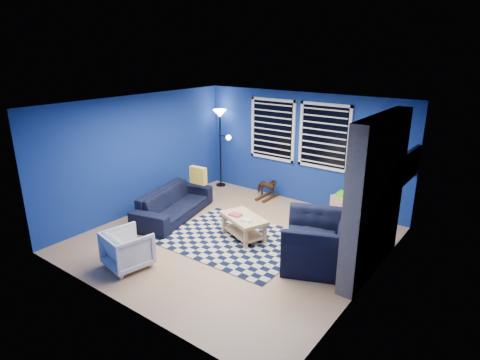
# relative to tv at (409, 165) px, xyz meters

# --- Properties ---
(floor) EXTENTS (5.00, 5.00, 0.00)m
(floor) POSITION_rel_tv_xyz_m (-2.45, -2.00, -1.40)
(floor) COLOR tan
(floor) RESTS_ON ground
(ceiling) EXTENTS (5.00, 5.00, 0.00)m
(ceiling) POSITION_rel_tv_xyz_m (-2.45, -2.00, 1.10)
(ceiling) COLOR white
(ceiling) RESTS_ON wall_back
(wall_back) EXTENTS (5.00, 0.00, 5.00)m
(wall_back) POSITION_rel_tv_xyz_m (-2.45, 0.50, -0.15)
(wall_back) COLOR navy
(wall_back) RESTS_ON floor
(wall_left) EXTENTS (0.00, 5.00, 5.00)m
(wall_left) POSITION_rel_tv_xyz_m (-4.95, -2.00, -0.15)
(wall_left) COLOR navy
(wall_left) RESTS_ON floor
(wall_right) EXTENTS (0.00, 5.00, 5.00)m
(wall_right) POSITION_rel_tv_xyz_m (0.05, -2.00, -0.15)
(wall_right) COLOR navy
(wall_right) RESTS_ON floor
(fireplace) EXTENTS (0.65, 2.00, 2.50)m
(fireplace) POSITION_rel_tv_xyz_m (-0.09, -1.50, -0.20)
(fireplace) COLOR gray
(fireplace) RESTS_ON floor
(window_left) EXTENTS (1.17, 0.06, 1.42)m
(window_left) POSITION_rel_tv_xyz_m (-3.20, 0.46, 0.20)
(window_left) COLOR black
(window_left) RESTS_ON wall_back
(window_right) EXTENTS (1.17, 0.06, 1.42)m
(window_right) POSITION_rel_tv_xyz_m (-1.90, 0.46, 0.20)
(window_right) COLOR black
(window_right) RESTS_ON wall_back
(tv) EXTENTS (0.07, 1.00, 0.58)m
(tv) POSITION_rel_tv_xyz_m (0.00, 0.00, 0.00)
(tv) COLOR black
(tv) RESTS_ON wall_right
(rug) EXTENTS (2.52, 2.03, 0.02)m
(rug) POSITION_rel_tv_xyz_m (-2.41, -2.00, -1.39)
(rug) COLOR black
(rug) RESTS_ON floor
(sofa) EXTENTS (2.20, 1.30, 0.60)m
(sofa) POSITION_rel_tv_xyz_m (-4.10, -1.90, -1.10)
(sofa) COLOR black
(sofa) RESTS_ON floor
(armchair_big) EXTENTS (1.58, 1.49, 0.81)m
(armchair_big) POSITION_rel_tv_xyz_m (-0.80, -1.86, -0.99)
(armchair_big) COLOR black
(armchair_big) RESTS_ON floor
(armchair_bent) EXTENTS (0.78, 0.80, 0.62)m
(armchair_bent) POSITION_rel_tv_xyz_m (-3.23, -3.78, -1.09)
(armchair_bent) COLOR gray
(armchair_bent) RESTS_ON floor
(rocking_horse) EXTENTS (0.35, 0.55, 0.43)m
(rocking_horse) POSITION_rel_tv_xyz_m (-3.13, 0.17, -1.12)
(rocking_horse) COLOR #472E17
(rocking_horse) RESTS_ON floor
(coffee_table) EXTENTS (1.05, 0.83, 0.46)m
(coffee_table) POSITION_rel_tv_xyz_m (-2.33, -1.84, -1.08)
(coffee_table) COLOR #D9AC7A
(coffee_table) RESTS_ON rug
(cabinet) EXTENTS (0.62, 0.51, 0.53)m
(cabinet) POSITION_rel_tv_xyz_m (-1.22, 0.25, -1.16)
(cabinet) COLOR #D9AC7A
(cabinet) RESTS_ON floor
(floor_lamp) EXTENTS (0.53, 0.33, 1.96)m
(floor_lamp) POSITION_rel_tv_xyz_m (-4.57, 0.25, 0.21)
(floor_lamp) COLOR black
(floor_lamp) RESTS_ON floor
(throw_pillow) EXTENTS (0.40, 0.14, 0.37)m
(throw_pillow) POSITION_rel_tv_xyz_m (-3.95, -1.29, -0.61)
(throw_pillow) COLOR gold
(throw_pillow) RESTS_ON sofa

